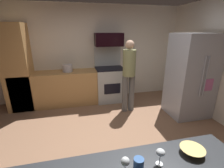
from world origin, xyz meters
TOP-DOWN VIEW (x-y plane):
  - ground_plane at (0.00, 0.00)m, footprint 5.20×4.80m
  - wall_back at (0.00, 2.34)m, footprint 5.20×0.12m
  - lower_cabinet_run at (-0.90, 1.98)m, footprint 2.40×0.60m
  - cabinet_column at (-1.90, 1.98)m, footprint 0.60×0.60m
  - oven_range at (0.40, 1.97)m, footprint 0.76×0.65m
  - microwave at (0.40, 2.06)m, footprint 0.74×0.38m
  - refrigerator at (2.03, 0.76)m, footprint 0.88×0.78m
  - person_cook at (0.70, 1.21)m, footprint 0.31×0.30m
  - mixing_bowl_small at (0.44, -1.29)m, footprint 0.21×0.21m
  - wine_glass_mid at (-0.20, -1.38)m, footprint 0.07×0.07m
  - wine_glass_far at (0.10, -1.34)m, footprint 0.07×0.07m
  - mug_coffee at (-0.08, -1.34)m, footprint 0.08×0.08m
  - stock_pot at (-0.73, 1.98)m, footprint 0.26×0.26m

SIDE VIEW (x-z plane):
  - ground_plane at x=0.00m, z-range -0.02..0.00m
  - lower_cabinet_run at x=-0.90m, z-range 0.00..0.90m
  - oven_range at x=0.40m, z-range -0.25..1.28m
  - mixing_bowl_small at x=0.44m, z-range 0.90..0.95m
  - refrigerator at x=2.03m, z-range 0.00..1.88m
  - mug_coffee at x=-0.08m, z-range 0.90..1.00m
  - person_cook at x=0.70m, z-range 0.11..1.84m
  - stock_pot at x=-0.73m, z-range 0.90..1.09m
  - wine_glass_far at x=0.10m, z-range 0.94..1.08m
  - wine_glass_mid at x=-0.20m, z-range 0.94..1.10m
  - cabinet_column at x=-1.90m, z-range 0.00..2.10m
  - wall_back at x=0.00m, z-range 0.00..2.60m
  - microwave at x=0.40m, z-range 1.52..1.87m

